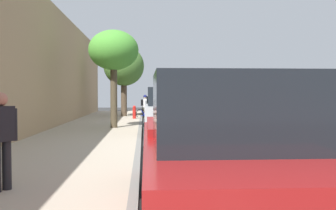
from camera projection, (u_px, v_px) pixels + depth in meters
The scene contains 15 objects.
ground at pixel (186, 134), 15.82m from camera, with size 61.04×61.04×0.00m, color #2F2F2F.
sidewalk at pixel (90, 133), 15.55m from camera, with size 4.01×38.15×0.12m, color #B1A38F.
curb_edge at pixel (140, 133), 15.69m from camera, with size 0.16×38.15×0.12m, color gray.
lane_stripe_centre at pixel (246, 131), 17.20m from camera, with size 0.14×35.80×0.01m.
lane_stripe_bike_edge at pixel (174, 134), 15.79m from camera, with size 0.12×38.15×0.01m, color white.
building_facade at pixel (35, 63), 15.31m from camera, with size 0.50×38.15×6.01m, color tan.
parked_sedan_white_nearest at pixel (155, 106), 29.57m from camera, with size 2.07×4.51×1.52m.
parked_suv_silver_second at pixel (167, 110), 16.07m from camera, with size 2.06×4.74×1.99m.
parked_pickup_red_mid at pixel (219, 157), 4.81m from camera, with size 2.05×5.31×1.95m.
bicycle_at_curb at pixel (148, 114), 25.10m from camera, with size 1.67×0.60×0.74m.
cyclist_with_backpack at pixel (145, 104), 25.52m from camera, with size 0.42×0.62×1.66m.
street_tree_near_cyclist at pixel (124, 67), 26.36m from camera, with size 2.88×2.88×5.02m.
street_tree_mid_block at pixel (114, 51), 17.34m from camera, with size 2.35×2.35×4.60m.
pedestrian_on_phone at pixel (1, 135), 6.06m from camera, with size 0.40×0.54×1.63m.
fire_hydrant at pixel (134, 112), 23.74m from camera, with size 0.22×0.22×0.84m.
Camera 1 is at (1.80, 15.69, 1.73)m, focal length 39.47 mm.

